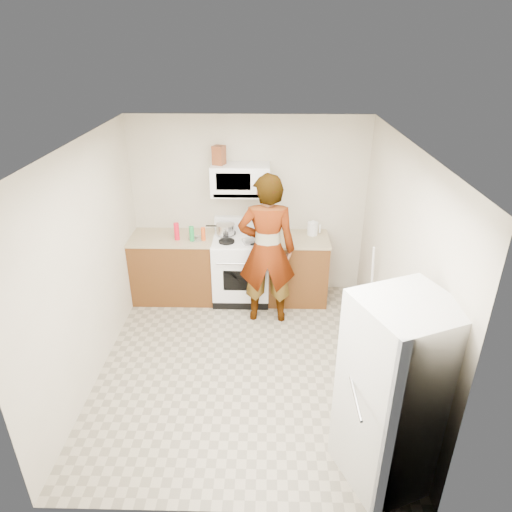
{
  "coord_description": "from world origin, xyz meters",
  "views": [
    {
      "loc": [
        0.24,
        -4.15,
        3.41
      ],
      "look_at": [
        0.13,
        0.55,
        1.11
      ],
      "focal_mm": 32.0,
      "sensor_mm": 36.0,
      "label": 1
    }
  ],
  "objects_px": {
    "fridge": "(396,395)",
    "gas_range": "(241,267)",
    "saucepan": "(225,229)",
    "kettle": "(313,229)",
    "microwave": "(240,180)",
    "person": "(267,250)"
  },
  "relations": [
    {
      "from": "fridge",
      "to": "gas_range",
      "type": "bearing_deg",
      "value": 92.99
    },
    {
      "from": "gas_range",
      "to": "fridge",
      "type": "bearing_deg",
      "value": -64.27
    },
    {
      "from": "person",
      "to": "gas_range",
      "type": "bearing_deg",
      "value": -55.07
    },
    {
      "from": "gas_range",
      "to": "saucepan",
      "type": "bearing_deg",
      "value": 157.48
    },
    {
      "from": "microwave",
      "to": "fridge",
      "type": "height_order",
      "value": "microwave"
    },
    {
      "from": "gas_range",
      "to": "fridge",
      "type": "height_order",
      "value": "fridge"
    },
    {
      "from": "saucepan",
      "to": "person",
      "type": "bearing_deg",
      "value": -46.39
    },
    {
      "from": "microwave",
      "to": "person",
      "type": "height_order",
      "value": "person"
    },
    {
      "from": "gas_range",
      "to": "kettle",
      "type": "distance_m",
      "value": 1.12
    },
    {
      "from": "gas_range",
      "to": "saucepan",
      "type": "relative_size",
      "value": 4.63
    },
    {
      "from": "gas_range",
      "to": "saucepan",
      "type": "distance_m",
      "value": 0.58
    },
    {
      "from": "gas_range",
      "to": "person",
      "type": "distance_m",
      "value": 0.8
    },
    {
      "from": "microwave",
      "to": "person",
      "type": "xyz_separation_m",
      "value": [
        0.35,
        -0.63,
        -0.71
      ]
    },
    {
      "from": "gas_range",
      "to": "fridge",
      "type": "xyz_separation_m",
      "value": [
        1.38,
        -2.86,
        0.36
      ]
    },
    {
      "from": "gas_range",
      "to": "microwave",
      "type": "distance_m",
      "value": 1.22
    },
    {
      "from": "person",
      "to": "kettle",
      "type": "distance_m",
      "value": 0.89
    },
    {
      "from": "saucepan",
      "to": "gas_range",
      "type": "bearing_deg",
      "value": -22.52
    },
    {
      "from": "fridge",
      "to": "kettle",
      "type": "bearing_deg",
      "value": 74.93
    },
    {
      "from": "fridge",
      "to": "saucepan",
      "type": "relative_size",
      "value": 6.97
    },
    {
      "from": "gas_range",
      "to": "person",
      "type": "bearing_deg",
      "value": -55.1
    },
    {
      "from": "fridge",
      "to": "person",
      "type": "bearing_deg",
      "value": 90.79
    },
    {
      "from": "gas_range",
      "to": "fridge",
      "type": "distance_m",
      "value": 3.19
    }
  ]
}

